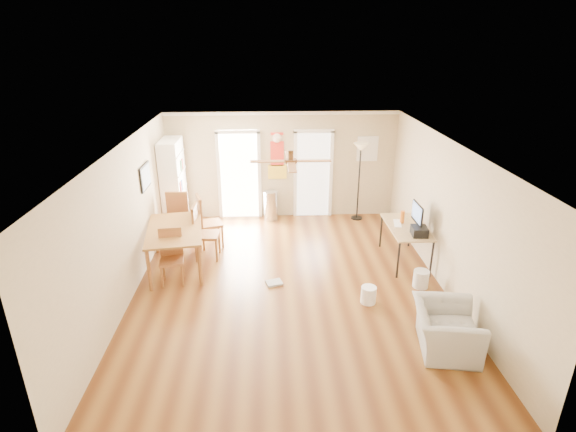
{
  "coord_description": "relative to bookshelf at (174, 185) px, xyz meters",
  "views": [
    {
      "loc": [
        -0.36,
        -7.04,
        4.24
      ],
      "look_at": [
        0.0,
        0.6,
        1.15
      ],
      "focal_mm": 28.02,
      "sensor_mm": 36.0,
      "label": 1
    }
  ],
  "objects": [
    {
      "name": "trash_can",
      "position": [
        2.22,
        0.37,
        -0.68
      ],
      "size": [
        0.41,
        0.41,
        0.73
      ],
      "primitive_type": "cylinder",
      "rotation": [
        0.0,
        0.0,
        0.26
      ],
      "color": "#B4B4B7",
      "rests_on": "floor"
    },
    {
      "name": "wall_back",
      "position": [
        2.52,
        0.63,
        0.25
      ],
      "size": [
        5.5,
        0.04,
        2.6
      ],
      "primitive_type": null,
      "color": "beige",
      "rests_on": "floor"
    },
    {
      "name": "ac_grille",
      "position": [
        4.57,
        0.6,
        0.65
      ],
      "size": [
        0.5,
        0.04,
        0.6
      ],
      "primitive_type": "cube",
      "color": "white",
      "rests_on": "wall_back"
    },
    {
      "name": "wall_right",
      "position": [
        5.27,
        -2.87,
        0.25
      ],
      "size": [
        0.04,
        7.0,
        2.6
      ],
      "primitive_type": null,
      "color": "beige",
      "rests_on": "floor"
    },
    {
      "name": "bathroom_doorway",
      "position": [
        3.27,
        0.61,
        0.0
      ],
      "size": [
        0.8,
        0.1,
        2.1
      ],
      "primitive_type": null,
      "color": "white",
      "rests_on": "wall_back"
    },
    {
      "name": "wall_decal",
      "position": [
        2.4,
        0.61,
        0.5
      ],
      "size": [
        0.46,
        0.03,
        1.1
      ],
      "primitive_type": "cube",
      "color": "red",
      "rests_on": "wall_back"
    },
    {
      "name": "dining_chair_right_a",
      "position": [
        0.92,
        -1.02,
        -0.48
      ],
      "size": [
        0.59,
        0.59,
        1.13
      ],
      "primitive_type": null,
      "rotation": [
        0.0,
        0.0,
        1.88
      ],
      "color": "#AB6F37",
      "rests_on": "floor"
    },
    {
      "name": "wall_left",
      "position": [
        -0.23,
        -2.87,
        0.25
      ],
      "size": [
        0.04,
        7.0,
        2.6
      ],
      "primitive_type": null,
      "color": "beige",
      "rests_on": "floor"
    },
    {
      "name": "keyboard",
      "position": [
        4.72,
        -1.81,
        -0.28
      ],
      "size": [
        0.2,
        0.42,
        0.01
      ],
      "primitive_type": "cube",
      "rotation": [
        0.0,
        0.0,
        -0.19
      ],
      "color": "white",
      "rests_on": "computer_desk"
    },
    {
      "name": "imac",
      "position": [
        4.99,
        -2.12,
        -0.02
      ],
      "size": [
        0.14,
        0.57,
        0.53
      ],
      "primitive_type": null,
      "rotation": [
        0.0,
        0.0,
        -0.11
      ],
      "color": "black",
      "rests_on": "computer_desk"
    },
    {
      "name": "dining_table",
      "position": [
        0.37,
        -2.02,
        -0.63
      ],
      "size": [
        1.23,
        1.8,
        0.84
      ],
      "primitive_type": null,
      "rotation": [
        0.0,
        0.0,
        0.14
      ],
      "color": "#A77636",
      "rests_on": "floor"
    },
    {
      "name": "dining_chair_right_b",
      "position": [
        0.92,
        -1.61,
        -0.48
      ],
      "size": [
        0.49,
        0.49,
        1.13
      ],
      "primitive_type": null,
      "rotation": [
        0.0,
        0.0,
        1.53
      ],
      "color": "#A46735",
      "rests_on": "floor"
    },
    {
      "name": "ceiling",
      "position": [
        2.52,
        -2.87,
        1.55
      ],
      "size": [
        5.5,
        7.0,
        0.0
      ],
      "primitive_type": null,
      "color": "silver",
      "rests_on": "floor"
    },
    {
      "name": "floor_cloth",
      "position": [
        2.24,
        -2.74,
        -1.03
      ],
      "size": [
        0.34,
        0.3,
        0.04
      ],
      "primitive_type": "cube",
      "rotation": [
        0.0,
        0.0,
        0.3
      ],
      "color": "#999994",
      "rests_on": "floor"
    },
    {
      "name": "bookshelf",
      "position": [
        0.0,
        0.0,
        0.0
      ],
      "size": [
        0.46,
        0.96,
        2.09
      ],
      "primitive_type": null,
      "rotation": [
        0.0,
        0.0,
        -0.05
      ],
      "color": "white",
      "rests_on": "floor"
    },
    {
      "name": "torchiere_lamp",
      "position": [
        4.35,
        0.33,
        -0.1
      ],
      "size": [
        0.43,
        0.43,
        1.9
      ],
      "primitive_type": null,
      "rotation": [
        0.0,
        0.0,
        -0.22
      ],
      "color": "black",
      "rests_on": "floor"
    },
    {
      "name": "wastebasket_b",
      "position": [
        4.89,
        -2.96,
        -0.89
      ],
      "size": [
        0.28,
        0.28,
        0.32
      ],
      "primitive_type": "cylinder",
      "rotation": [
        0.0,
        0.0,
        -0.0
      ],
      "color": "silver",
      "rests_on": "floor"
    },
    {
      "name": "wall_front",
      "position": [
        2.52,
        -6.37,
        0.25
      ],
      "size": [
        5.5,
        0.04,
        2.6
      ],
      "primitive_type": null,
      "color": "beige",
      "rests_on": "floor"
    },
    {
      "name": "dining_chair_far",
      "position": [
        0.21,
        -0.58,
        -0.48
      ],
      "size": [
        0.47,
        0.47,
        1.14
      ],
      "primitive_type": null,
      "rotation": [
        0.0,
        0.0,
        3.15
      ],
      "color": "#965530",
      "rests_on": "floor"
    },
    {
      "name": "computer_desk",
      "position": [
        4.87,
        -1.94,
        -0.67
      ],
      "size": [
        0.71,
        1.42,
        0.76
      ],
      "primitive_type": null,
      "color": "tan",
      "rests_on": "floor"
    },
    {
      "name": "wastebasket_a",
      "position": [
        3.83,
        -3.43,
        -0.9
      ],
      "size": [
        0.29,
        0.29,
        0.3
      ],
      "primitive_type": "cylinder",
      "rotation": [
        0.0,
        0.0,
        -0.14
      ],
      "color": "white",
      "rests_on": "floor"
    },
    {
      "name": "crown_molding",
      "position": [
        2.52,
        -2.87,
        1.51
      ],
      "size": [
        5.5,
        7.0,
        0.08
      ],
      "primitive_type": null,
      "color": "white",
      "rests_on": "wall_back"
    },
    {
      "name": "ceiling_fan",
      "position": [
        2.52,
        -3.17,
        1.38
      ],
      "size": [
        1.24,
        1.24,
        0.2
      ],
      "primitive_type": null,
      "color": "#593819",
      "rests_on": "ceiling"
    },
    {
      "name": "kitchen_doorway",
      "position": [
        1.47,
        0.61,
        0.0
      ],
      "size": [
        0.9,
        0.1,
        2.1
      ],
      "primitive_type": null,
      "color": "white",
      "rests_on": "wall_back"
    },
    {
      "name": "printer",
      "position": [
        4.97,
        -2.38,
        -0.2
      ],
      "size": [
        0.3,
        0.35,
        0.17
      ],
      "primitive_type": "cube",
      "rotation": [
        0.0,
        0.0,
        -0.08
      ],
      "color": "black",
      "rests_on": "computer_desk"
    },
    {
      "name": "armchair",
      "position": [
        4.67,
        -4.68,
        -0.72
      ],
      "size": [
        1.03,
        1.13,
        0.65
      ],
      "primitive_type": "imported",
      "rotation": [
        0.0,
        0.0,
        1.41
      ],
      "color": "#AAAAA5",
      "rests_on": "floor"
    },
    {
      "name": "floor",
      "position": [
        2.52,
        -2.87,
        -1.05
      ],
      "size": [
        7.0,
        7.0,
        0.0
      ],
      "primitive_type": "plane",
      "color": "brown",
      "rests_on": "ground"
    },
    {
      "name": "dining_chair_near",
      "position": [
        0.39,
        -2.58,
        -0.54
      ],
      "size": [
        0.46,
        0.46,
        1.01
      ],
      "primitive_type": null,
      "rotation": [
        0.0,
        0.0,
        0.13
      ],
      "color": "#A56235",
      "rests_on": "floor"
    },
    {
      "name": "framed_poster",
      "position": [
        -0.2,
        -1.47,
        0.65
      ],
      "size": [
        0.04,
        0.66,
        0.48
      ],
      "primitive_type": "cube",
      "color": "black",
      "rests_on": "wall_left"
    },
    {
      "name": "orange_bottle",
      "position": [
        4.82,
        -1.77,
        -0.16
      ],
      "size": [
        0.1,
        0.1,
        0.25
      ],
      "primitive_type": "cylinder",
      "rotation": [
        0.0,
        0.0,
        0.16
      ],
      "color": "orange",
      "rests_on": "computer_desk"
    }
  ]
}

